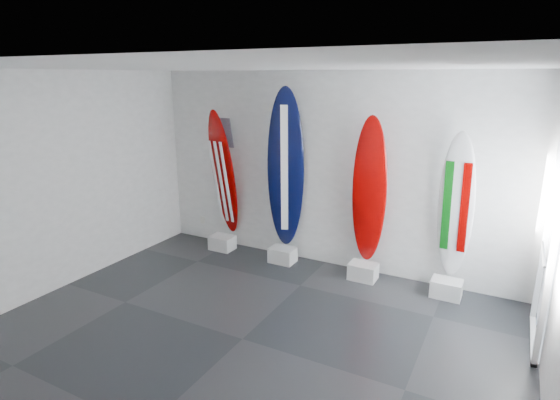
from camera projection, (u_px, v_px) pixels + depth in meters
The scene contains 15 objects.
floor at pixel (242, 339), 5.15m from camera, with size 6.00×6.00×0.00m, color black.
ceiling at pixel (236, 67), 4.35m from camera, with size 6.00×6.00×0.00m, color white.
wall_back at pixel (328, 172), 6.87m from camera, with size 6.00×6.00×0.00m, color silver.
wall_front at pixel (6, 327), 2.62m from camera, with size 6.00×6.00×0.00m, color silver.
wall_left at pixel (54, 184), 6.10m from camera, with size 5.00×5.00×0.00m, color silver.
display_block_usa at pixel (222, 243), 7.79m from camera, with size 0.40×0.30×0.24m, color silver.
surfboard_usa at pixel (223, 174), 7.55m from camera, with size 0.50×0.08×2.20m, color #7B0101.
display_block_navy at pixel (283, 255), 7.25m from camera, with size 0.40×0.30×0.24m, color silver.
surfboard_navy at pixel (286, 170), 6.96m from camera, with size 0.57×0.08×2.54m, color black.
display_block_swiss at pixel (363, 271), 6.64m from camera, with size 0.40×0.30×0.24m, color silver.
surfboard_swiss at pixel (369, 191), 6.40m from camera, with size 0.49×0.08×2.17m, color #7B0101.
display_block_italy at pixel (446, 288), 6.11m from camera, with size 0.40×0.30×0.24m, color silver.
surfboard_italy at pixel (456, 207), 5.89m from camera, with size 0.46×0.08×2.03m, color white.
wall_outlet at pixel (202, 220), 8.27m from camera, with size 0.09×0.02×0.13m, color silver.
glass_door at pixel (555, 222), 4.74m from camera, with size 0.12×1.16×2.85m, color white, non-canonical shape.
Camera 1 is at (2.51, -3.80, 2.92)m, focal length 28.78 mm.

